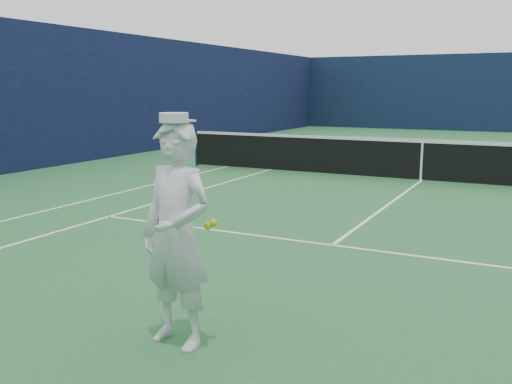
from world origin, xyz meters
The scene contains 5 objects.
ground centered at (0.00, 0.00, 0.00)m, with size 80.00×80.00×0.00m, color #256131.
court_markings centered at (0.00, 0.00, 0.00)m, with size 11.03×23.83×0.01m.
windscreen_fence centered at (0.00, 0.00, 2.00)m, with size 20.12×36.12×4.00m.
tennis_net centered at (0.00, 0.00, 0.55)m, with size 12.88×0.09×1.07m.
tennis_player centered at (-0.15, -10.02, 0.99)m, with size 0.79×0.58×2.02m.
Camera 1 is at (2.58, -13.93, 2.22)m, focal length 40.00 mm.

